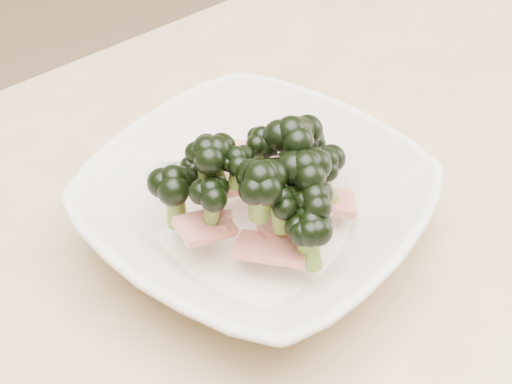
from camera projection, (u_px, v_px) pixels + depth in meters
dining_table at (292, 383)px, 0.60m from camera, size 1.20×0.80×0.75m
broccoli_dish at (257, 203)px, 0.56m from camera, size 0.30×0.30×0.11m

